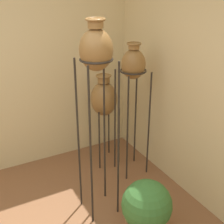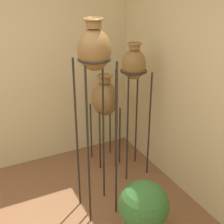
{
  "view_description": "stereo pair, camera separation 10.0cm",
  "coord_description": "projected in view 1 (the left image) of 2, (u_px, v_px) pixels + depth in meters",
  "views": [
    {
      "loc": [
        -0.18,
        -1.67,
        2.31
      ],
      "look_at": [
        1.35,
        1.15,
        0.88
      ],
      "focal_mm": 50.0,
      "sensor_mm": 36.0,
      "label": 1
    },
    {
      "loc": [
        -0.1,
        -1.72,
        2.31
      ],
      "look_at": [
        1.35,
        1.15,
        0.88
      ],
      "focal_mm": 50.0,
      "sensor_mm": 36.0,
      "label": 2
    }
  ],
  "objects": [
    {
      "name": "vase_stand_medium",
      "position": [
        133.0,
        68.0,
        3.48
      ],
      "size": [
        0.32,
        0.32,
        1.63
      ],
      "color": "#28231E",
      "rests_on": "ground_plane"
    },
    {
      "name": "vase_stand_short",
      "position": [
        104.0,
        99.0,
        3.87
      ],
      "size": [
        0.33,
        0.33,
        1.2
      ],
      "color": "#28231E",
      "rests_on": "ground_plane"
    },
    {
      "name": "potted_plant",
      "position": [
        146.0,
        210.0,
        2.88
      ],
      "size": [
        0.47,
        0.47,
        0.61
      ],
      "color": "olive",
      "rests_on": "ground_plane"
    },
    {
      "name": "vase_stand_tall",
      "position": [
        96.0,
        56.0,
        2.69
      ],
      "size": [
        0.31,
        0.31,
        1.98
      ],
      "color": "#28231E",
      "rests_on": "ground_plane"
    }
  ]
}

